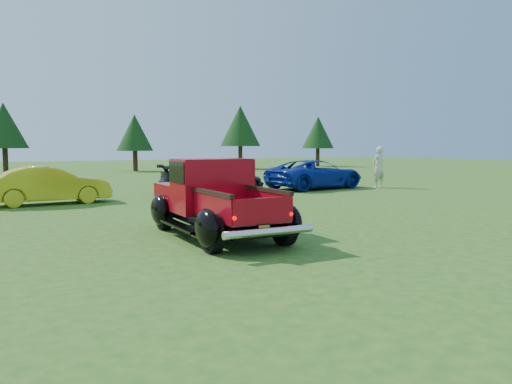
% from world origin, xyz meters
% --- Properties ---
extents(ground, '(120.00, 120.00, 0.00)m').
position_xyz_m(ground, '(0.00, 0.00, 0.00)').
color(ground, '#265A19').
rests_on(ground, ground).
extents(tree_mid_left, '(3.20, 3.20, 5.00)m').
position_xyz_m(tree_mid_left, '(-3.00, 31.00, 3.38)').
color(tree_mid_left, '#332114').
rests_on(tree_mid_left, ground).
extents(tree_mid_right, '(2.82, 2.82, 4.40)m').
position_xyz_m(tree_mid_right, '(6.00, 30.00, 2.97)').
color(tree_mid_right, '#332114').
rests_on(tree_mid_right, ground).
extents(tree_east, '(3.46, 3.46, 5.40)m').
position_xyz_m(tree_east, '(15.00, 29.50, 3.66)').
color(tree_east, '#332114').
rests_on(tree_east, ground).
extents(tree_far_east, '(3.07, 3.07, 4.80)m').
position_xyz_m(tree_far_east, '(24.00, 30.50, 3.25)').
color(tree_far_east, '#332114').
rests_on(tree_far_east, ground).
extents(pickup_truck, '(2.28, 4.62, 1.69)m').
position_xyz_m(pickup_truck, '(-0.54, 1.65, 0.80)').
color(pickup_truck, black).
rests_on(pickup_truck, ground).
extents(show_car_yellow, '(3.96, 1.54, 1.28)m').
position_xyz_m(show_car_yellow, '(-2.88, 9.68, 0.64)').
color(show_car_yellow, gold).
rests_on(show_car_yellow, ground).
extents(show_car_grey, '(4.57, 2.39, 1.26)m').
position_xyz_m(show_car_grey, '(3.50, 10.34, 0.63)').
color(show_car_grey, black).
rests_on(show_car_grey, ground).
extents(show_car_blue, '(5.02, 2.79, 1.33)m').
position_xyz_m(show_car_blue, '(8.59, 10.13, 0.66)').
color(show_car_blue, navy).
rests_on(show_car_blue, ground).
extents(spectator, '(0.74, 0.52, 1.93)m').
position_xyz_m(spectator, '(11.50, 9.09, 0.97)').
color(spectator, beige).
rests_on(spectator, ground).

